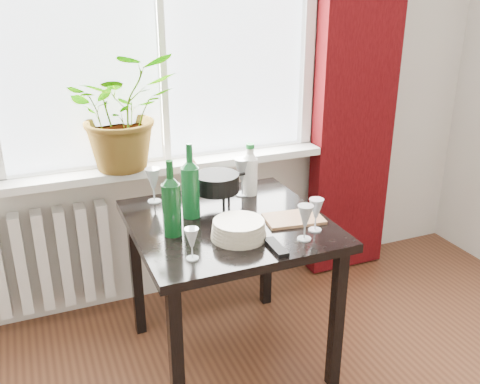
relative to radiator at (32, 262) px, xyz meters
name	(u,v)px	position (x,y,z in m)	size (l,w,h in m)	color
window	(158,10)	(0.75, 0.04, 1.22)	(1.72, 0.08, 1.62)	white
windowsill	(170,165)	(0.75, -0.03, 0.44)	(1.72, 0.20, 0.04)	white
curtain	(359,63)	(1.87, -0.06, 0.92)	(0.50, 0.12, 2.56)	#350407
radiator	(32,262)	(0.00, 0.00, 0.00)	(0.80, 0.10, 0.55)	silver
table	(229,239)	(0.85, -0.63, 0.27)	(0.85, 0.85, 0.74)	black
potted_plant	(122,111)	(0.52, -0.04, 0.76)	(0.53, 0.46, 0.59)	#207821
wine_bottle_left	(171,198)	(0.58, -0.67, 0.53)	(0.08, 0.08, 0.33)	#0B3C17
wine_bottle_right	(190,180)	(0.71, -0.52, 0.53)	(0.08, 0.08, 0.35)	#0D471E
bottle_amber	(191,172)	(0.79, -0.27, 0.48)	(0.06, 0.06, 0.24)	maroon
cleaning_bottle	(250,170)	(1.06, -0.38, 0.49)	(0.07, 0.07, 0.26)	white
wineglass_front_right	(305,222)	(1.07, -0.92, 0.44)	(0.07, 0.07, 0.16)	#AFB7BD
wineglass_far_right	(316,215)	(1.16, -0.87, 0.43)	(0.06, 0.06, 0.15)	silver
wineglass_back_center	(242,176)	(1.02, -0.37, 0.46)	(0.08, 0.08, 0.20)	#B0B7BE
wineglass_back_left	(153,185)	(0.60, -0.29, 0.45)	(0.07, 0.07, 0.17)	silver
wineglass_front_left	(192,244)	(0.59, -0.91, 0.43)	(0.06, 0.06, 0.13)	silver
plate_stack	(239,229)	(0.83, -0.81, 0.40)	(0.23, 0.23, 0.08)	beige
fondue_pot	(217,190)	(0.86, -0.46, 0.44)	(0.24, 0.21, 0.16)	black
tv_remote	(276,247)	(0.93, -0.96, 0.37)	(0.05, 0.16, 0.02)	black
cutting_board	(294,219)	(1.12, -0.74, 0.37)	(0.26, 0.16, 0.01)	#966744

